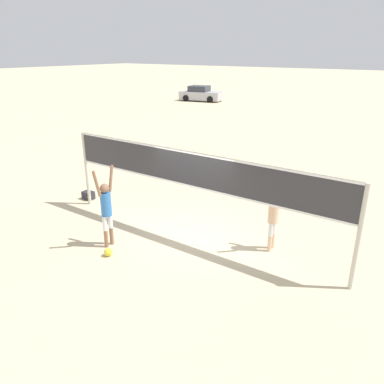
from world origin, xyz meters
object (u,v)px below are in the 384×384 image
player_blocker (273,214)px  parked_car_near (201,94)px  volleyball_net (192,176)px  player_spiker (106,206)px  volleyball (108,252)px  gear_bag (88,195)px

player_blocker → parked_car_near: (-18.54, 24.64, -0.35)m
volleyball_net → player_spiker: (-1.59, -1.69, -0.68)m
player_blocker → volleyball: 4.42m
player_spiker → volleyball_net: bearing=-43.3°
player_spiker → player_blocker: (3.74, 2.31, -0.14)m
volleyball_net → parked_car_near: 30.15m
volleyball_net → parked_car_near: volleyball_net is taller
volleyball_net → volleyball: bearing=-119.8°
volleyball_net → player_blocker: size_ratio=4.42×
volleyball → parked_car_near: size_ratio=0.05×
gear_bag → volleyball: bearing=-34.1°
volleyball → player_spiker: bearing=133.3°
player_blocker → volleyball: player_blocker is taller
player_spiker → player_blocker: player_spiker is taller
player_blocker → gear_bag: (-6.87, -0.35, -0.89)m
player_spiker → volleyball: player_spiker is taller
volleyball_net → volleyball: volleyball_net is taller
volleyball_net → gear_bag: (-4.72, 0.28, -1.72)m
parked_car_near → volleyball: bearing=-72.3°
player_blocker → parked_car_near: size_ratio=0.43×
player_spiker → volleyball: size_ratio=10.21×
player_blocker → parked_car_near: bearing=-143.0°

